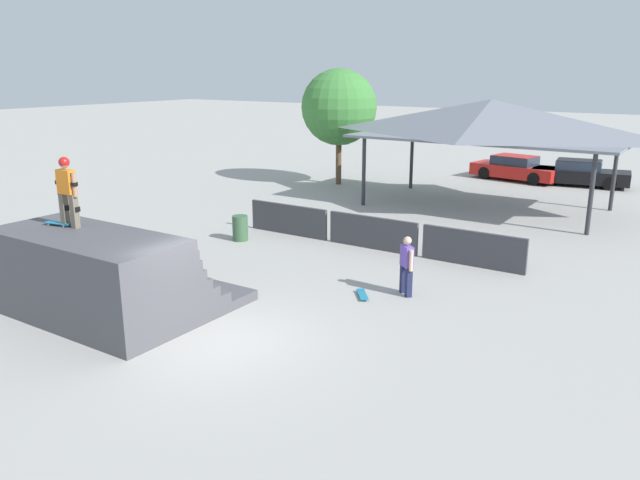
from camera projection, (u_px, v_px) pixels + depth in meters
name	position (u px, v px, depth m)	size (l,w,h in m)	color
ground_plane	(216.00, 340.00, 13.33)	(160.00, 160.00, 0.00)	#A3A09B
quarter_pipe_ramp	(103.00, 278.00, 14.55)	(4.84, 4.12, 2.02)	#4C4C51
skater_on_deck	(67.00, 187.00, 14.35)	(0.70, 0.24, 1.65)	#6B6051
skateboard_on_deck	(59.00, 223.00, 14.71)	(0.78, 0.34, 0.09)	silver
bystander_walking	(407.00, 263.00, 15.78)	(0.54, 0.47, 1.55)	#1E2347
skateboard_on_ground	(362.00, 294.00, 15.86)	(0.64, 0.72, 0.09)	green
barrier_fence	(373.00, 233.00, 19.98)	(9.82, 0.12, 1.05)	#3D3D42
pavilion_shelter	(490.00, 119.00, 25.09)	(10.56, 5.48, 4.43)	#2D2D33
tree_beside_pavilion	(339.00, 107.00, 30.40)	(3.70, 3.70, 5.65)	brown
trash_bin	(240.00, 228.00, 20.98)	(0.52, 0.52, 0.85)	#385B3D
parked_car_red	(516.00, 169.00, 32.37)	(4.72, 2.49, 1.27)	red
parked_car_black	(580.00, 173.00, 30.84)	(4.69, 2.28, 1.27)	black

